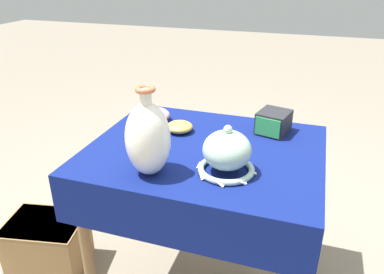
{
  "coord_description": "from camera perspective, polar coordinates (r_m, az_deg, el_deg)",
  "views": [
    {
      "loc": [
        0.37,
        -1.27,
        1.39
      ],
      "look_at": [
        -0.0,
        -0.16,
        0.83
      ],
      "focal_mm": 35.0,
      "sensor_mm": 36.0,
      "label": 1
    }
  ],
  "objects": [
    {
      "name": "display_table",
      "position": [
        1.51,
        1.85,
        -4.69
      ],
      "size": [
        0.91,
        0.75,
        0.72
      ],
      "color": "olive",
      "rests_on": "ground_plane"
    },
    {
      "name": "mosaic_tile_box",
      "position": [
        1.64,
        12.3,
        2.23
      ],
      "size": [
        0.15,
        0.16,
        0.09
      ],
      "rotation": [
        0.0,
        0.0,
        -0.24
      ],
      "color": "#232328",
      "rests_on": "display_table"
    },
    {
      "name": "bowl_shallow_rose",
      "position": [
        1.73,
        -5.97,
        3.35
      ],
      "size": [
        0.16,
        0.16,
        0.06
      ],
      "primitive_type": "ellipsoid",
      "color": "#D19399",
      "rests_on": "display_table"
    },
    {
      "name": "vase_dome_bell",
      "position": [
        1.29,
        5.33,
        -2.54
      ],
      "size": [
        0.21,
        0.21,
        0.18
      ],
      "color": "#A8CCB7",
      "rests_on": "display_table"
    },
    {
      "name": "wooden_crate",
      "position": [
        2.02,
        -21.1,
        -14.87
      ],
      "size": [
        0.4,
        0.33,
        0.27
      ],
      "rotation": [
        0.0,
        0.0,
        0.2
      ],
      "color": "#A37A4C",
      "rests_on": "ground_plane"
    },
    {
      "name": "bowl_shallow_ochre",
      "position": [
        1.61,
        -1.9,
        1.56
      ],
      "size": [
        0.11,
        0.11,
        0.05
      ],
      "primitive_type": "ellipsoid",
      "color": "gold",
      "rests_on": "display_table"
    },
    {
      "name": "vase_tall_bulbous",
      "position": [
        1.26,
        -6.74,
        -0.18
      ],
      "size": [
        0.15,
        0.15,
        0.31
      ],
      "color": "white",
      "rests_on": "display_table"
    }
  ]
}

